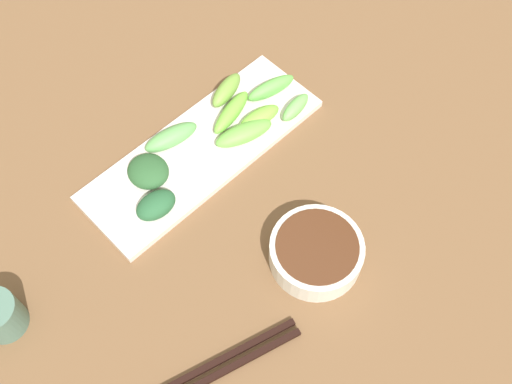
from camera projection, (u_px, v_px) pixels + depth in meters
tabletop at (242, 177)px, 0.91m from camera, size 2.10×2.10×0.02m
sauce_bowl at (316, 252)px, 0.81m from camera, size 0.13×0.13×0.04m
serving_plate at (203, 149)px, 0.92m from camera, size 0.14×0.39×0.01m
broccoli_stalk_0 at (244, 133)px, 0.91m from camera, size 0.06×0.10×0.02m
broccoli_stalk_1 at (171, 137)px, 0.90m from camera, size 0.05×0.09×0.03m
broccoli_stalk_2 at (296, 107)px, 0.93m from camera, size 0.03×0.06×0.02m
broccoli_leafy_3 at (156, 205)px, 0.84m from camera, size 0.05×0.06×0.03m
broccoli_stalk_4 at (231, 112)px, 0.93m from camera, size 0.05×0.09×0.02m
broccoli_stalk_5 at (271, 88)px, 0.95m from camera, size 0.04×0.09×0.03m
broccoli_stalk_6 at (226, 90)px, 0.95m from camera, size 0.05×0.08×0.03m
broccoli_leafy_7 at (148, 171)px, 0.87m from camera, size 0.07×0.06×0.03m
broccoli_stalk_8 at (260, 117)px, 0.92m from camera, size 0.04×0.07×0.02m
chopsticks at (217, 369)px, 0.75m from camera, size 0.09×0.23×0.01m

